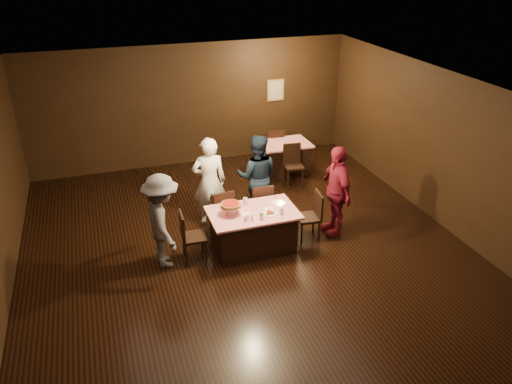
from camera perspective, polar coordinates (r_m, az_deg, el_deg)
room at (r=7.84m, az=0.03°, el=4.41°), size 10.00×10.04×3.02m
main_table at (r=9.16m, az=-0.34°, el=-4.38°), size 1.60×1.00×0.77m
back_table at (r=12.24m, az=3.06°, el=3.91°), size 1.30×0.90×0.77m
chair_far_left at (r=9.64m, az=-4.00°, el=-2.13°), size 0.46×0.46×0.95m
chair_far_right at (r=9.85m, az=0.50°, el=-1.42°), size 0.44×0.44×0.95m
chair_end_left at (r=8.88m, az=-7.12°, el=-5.02°), size 0.44×0.44×0.95m
chair_end_right at (r=9.47m, az=6.00°, el=-2.80°), size 0.46×0.46×0.95m
chair_back_near at (r=11.62m, az=4.32°, el=3.05°), size 0.46×0.46×0.95m
chair_back_far at (r=12.73m, az=2.08°, el=5.27°), size 0.46×0.46×0.95m
diner_white_jacket at (r=9.80m, az=-5.35°, el=1.19°), size 0.70×0.49×1.82m
diner_navy_hoodie at (r=10.07m, az=0.12°, el=1.80°), size 1.04×0.93×1.76m
diner_grey_knit at (r=8.64m, az=-10.65°, el=-3.32°), size 0.73×1.16×1.71m
diner_red_shirt at (r=9.56m, az=9.13°, el=0.15°), size 0.46×1.06×1.79m
pizza_stand at (r=8.82m, az=-2.92°, el=-1.49°), size 0.38×0.38×0.22m
plate_with_slice at (r=8.88m, az=1.55°, el=-2.41°), size 0.25×0.25×0.06m
plate_empty at (r=9.25m, az=2.60°, el=-1.28°), size 0.25×0.25×0.01m
glass_front_left at (r=8.70m, az=0.59°, el=-2.72°), size 0.08×0.08×0.14m
glass_front_right at (r=8.86m, az=2.93°, el=-2.16°), size 0.08×0.08×0.14m
glass_back at (r=9.17m, az=-1.23°, el=-1.08°), size 0.08×0.08×0.14m
condiments at (r=8.66m, az=-0.89°, el=-3.03°), size 0.17×0.10×0.09m
napkin_center at (r=9.05m, az=1.46°, el=-1.96°), size 0.19×0.19×0.01m
napkin_left at (r=8.88m, az=-1.16°, el=-2.55°), size 0.21×0.21×0.01m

